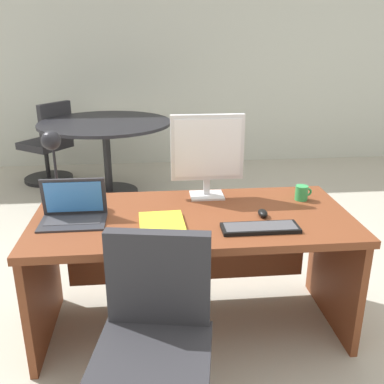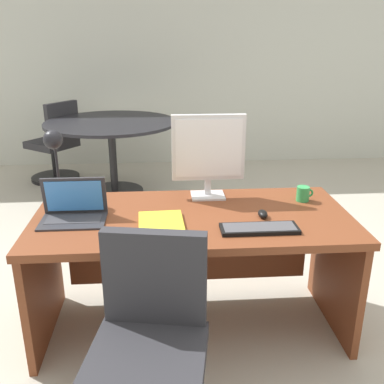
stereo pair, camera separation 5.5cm
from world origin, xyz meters
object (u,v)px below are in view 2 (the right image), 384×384
(meeting_table, at_px, (112,139))
(mouse, at_px, (263,214))
(keyboard, at_px, (259,229))
(book, at_px, (161,223))
(desk, at_px, (192,243))
(coffee_mug, at_px, (303,194))
(office_chair, at_px, (150,365))
(monitor, at_px, (208,151))
(laptop, at_px, (74,206))
(meeting_chair_near, at_px, (56,149))
(desk_lamp, at_px, (54,149))

(meeting_table, bearing_deg, mouse, -66.41)
(keyboard, relative_size, book, 1.38)
(desk, height_order, coffee_mug, coffee_mug)
(office_chair, distance_m, meeting_table, 3.13)
(monitor, bearing_deg, coffee_mug, -11.39)
(laptop, distance_m, keyboard, 0.98)
(laptop, xyz_separation_m, office_chair, (0.40, -0.75, -0.41))
(monitor, relative_size, meeting_chair_near, 0.53)
(mouse, bearing_deg, keyboard, -108.29)
(book, distance_m, meeting_table, 2.53)
(book, height_order, meeting_table, meeting_table)
(keyboard, height_order, coffee_mug, coffee_mug)
(laptop, distance_m, mouse, 1.01)
(mouse, height_order, book, mouse)
(laptop, height_order, desk_lamp, desk_lamp)
(keyboard, xyz_separation_m, meeting_chair_near, (-1.71, 3.10, -0.35))
(laptop, bearing_deg, desk, 3.44)
(desk, height_order, desk_lamp, desk_lamp)
(mouse, distance_m, coffee_mug, 0.37)
(keyboard, bearing_deg, mouse, 71.71)
(office_chair, relative_size, meeting_chair_near, 0.96)
(desk_lamp, bearing_deg, meeting_table, 87.38)
(keyboard, distance_m, meeting_table, 2.76)
(meeting_chair_near, bearing_deg, book, -67.92)
(coffee_mug, bearing_deg, book, -160.94)
(desk, xyz_separation_m, laptop, (-0.63, -0.04, 0.26))
(keyboard, relative_size, office_chair, 0.43)
(book, relative_size, meeting_table, 0.21)
(desk, distance_m, keyboard, 0.46)
(book, bearing_deg, meeting_table, 101.55)
(monitor, xyz_separation_m, mouse, (0.26, -0.34, -0.27))
(laptop, bearing_deg, office_chair, -61.71)
(desk, relative_size, keyboard, 4.41)
(keyboard, distance_m, mouse, 0.17)
(keyboard, relative_size, desk_lamp, 0.93)
(desk, bearing_deg, desk_lamp, 162.47)
(coffee_mug, distance_m, office_chair, 1.34)
(monitor, distance_m, mouse, 0.50)
(desk_lamp, relative_size, office_chair, 0.47)
(desk, distance_m, mouse, 0.44)
(office_chair, xyz_separation_m, meeting_table, (-0.45, 3.09, 0.23))
(book, bearing_deg, meeting_chair_near, 112.08)
(mouse, bearing_deg, meeting_table, 113.59)
(laptop, xyz_separation_m, keyboard, (0.95, -0.23, -0.06))
(coffee_mug, relative_size, meeting_table, 0.07)
(desk, relative_size, meeting_table, 1.27)
(monitor, height_order, keyboard, monitor)
(mouse, height_order, desk_lamp, desk_lamp)
(monitor, height_order, meeting_table, monitor)
(desk_lamp, distance_m, book, 0.78)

